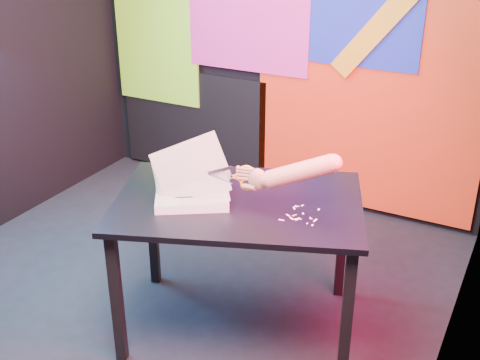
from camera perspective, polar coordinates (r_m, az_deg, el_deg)
The scene contains 7 objects.
room at distance 3.05m, azimuth -7.70°, elevation 10.85°, with size 3.01×3.01×2.71m.
backdrop at distance 4.36m, azimuth 4.46°, elevation 9.93°, with size 2.88×0.05×2.08m.
work_table at distance 2.99m, azimuth -0.16°, elevation -3.42°, with size 1.41×1.18×0.75m.
printout_stack at distance 2.93m, azimuth -4.58°, elevation -1.48°, with size 0.44×0.40×0.34m.
scissors at distance 2.86m, azimuth 0.35°, elevation 0.23°, with size 0.23×0.06×0.13m.
hand_forearm at distance 2.79m, azimuth 5.04°, elevation 0.70°, with size 0.48×0.15×0.22m.
paper_clippings at distance 2.82m, azimuth 5.74°, elevation -3.38°, with size 0.16×0.19×0.00m.
Camera 1 is at (1.72, -2.41, 2.08)m, focal length 45.00 mm.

